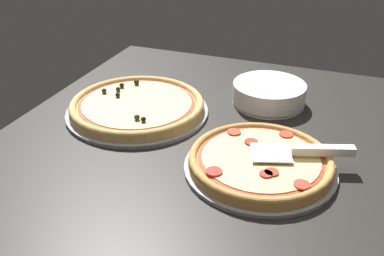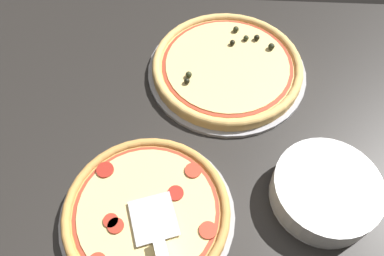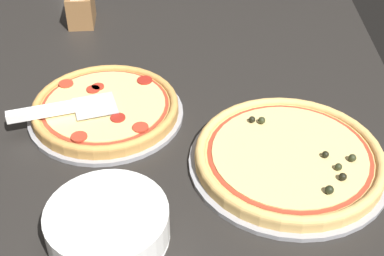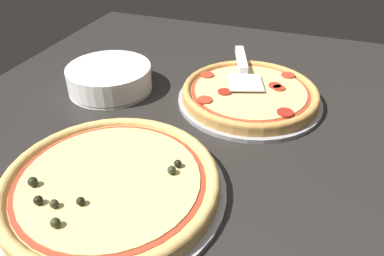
% 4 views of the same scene
% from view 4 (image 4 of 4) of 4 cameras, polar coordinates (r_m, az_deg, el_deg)
% --- Properties ---
extents(ground_plane, '(1.45, 1.20, 0.04)m').
position_cam_4_polar(ground_plane, '(0.86, 10.15, -0.34)').
color(ground_plane, black).
extents(pizza_pan_front, '(0.35, 0.35, 0.01)m').
position_cam_4_polar(pizza_pan_front, '(0.93, 8.71, 4.26)').
color(pizza_pan_front, '#939399').
rests_on(pizza_pan_front, ground_plane).
extents(pizza_front, '(0.33, 0.33, 0.03)m').
position_cam_4_polar(pizza_front, '(0.92, 8.83, 5.36)').
color(pizza_front, '#C68E47').
rests_on(pizza_front, pizza_pan_front).
extents(pizza_pan_back, '(0.40, 0.40, 0.01)m').
position_cam_4_polar(pizza_pan_back, '(0.68, -12.08, -9.33)').
color(pizza_pan_back, '#939399').
rests_on(pizza_pan_back, ground_plane).
extents(pizza_back, '(0.38, 0.38, 0.04)m').
position_cam_4_polar(pizza_back, '(0.67, -12.31, -8.07)').
color(pizza_back, '#DBAD60').
rests_on(pizza_back, pizza_pan_back).
extents(serving_spatula, '(0.12, 0.24, 0.02)m').
position_cam_4_polar(serving_spatula, '(1.01, 7.65, 9.61)').
color(serving_spatula, '#B7B7BC').
rests_on(serving_spatula, pizza_front).
extents(plate_stack, '(0.21, 0.21, 0.06)m').
position_cam_4_polar(plate_stack, '(0.99, -12.43, 7.44)').
color(plate_stack, white).
rests_on(plate_stack, ground_plane).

